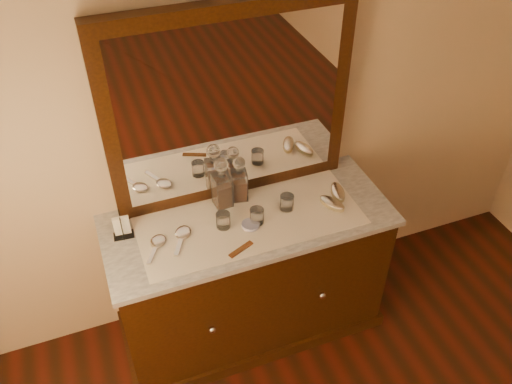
% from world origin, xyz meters
% --- Properties ---
extents(dresser_cabinet, '(1.40, 0.55, 0.82)m').
position_xyz_m(dresser_cabinet, '(0.00, 1.96, 0.41)').
color(dresser_cabinet, black).
rests_on(dresser_cabinet, floor).
extents(dresser_plinth, '(1.46, 0.59, 0.08)m').
position_xyz_m(dresser_plinth, '(0.00, 1.96, 0.04)').
color(dresser_plinth, black).
rests_on(dresser_plinth, floor).
extents(knob_left, '(0.04, 0.04, 0.04)m').
position_xyz_m(knob_left, '(-0.30, 1.67, 0.45)').
color(knob_left, silver).
rests_on(knob_left, dresser_cabinet).
extents(knob_right, '(0.04, 0.04, 0.04)m').
position_xyz_m(knob_right, '(0.30, 1.67, 0.45)').
color(knob_right, silver).
rests_on(knob_right, dresser_cabinet).
extents(marble_top, '(1.44, 0.59, 0.03)m').
position_xyz_m(marble_top, '(0.00, 1.96, 0.83)').
color(marble_top, silver).
rests_on(marble_top, dresser_cabinet).
extents(mirror_frame, '(1.20, 0.08, 1.00)m').
position_xyz_m(mirror_frame, '(0.00, 2.20, 1.35)').
color(mirror_frame, black).
rests_on(mirror_frame, marble_top).
extents(mirror_glass, '(1.06, 0.01, 0.86)m').
position_xyz_m(mirror_glass, '(0.00, 2.17, 1.35)').
color(mirror_glass, white).
rests_on(mirror_glass, marble_top).
extents(lace_runner, '(1.10, 0.45, 0.00)m').
position_xyz_m(lace_runner, '(0.00, 1.94, 0.85)').
color(lace_runner, white).
rests_on(lace_runner, marble_top).
extents(pin_dish, '(0.11, 0.11, 0.02)m').
position_xyz_m(pin_dish, '(-0.01, 1.90, 0.86)').
color(pin_dish, silver).
rests_on(pin_dish, lace_runner).
extents(comb, '(0.13, 0.08, 0.01)m').
position_xyz_m(comb, '(-0.11, 1.76, 0.86)').
color(comb, brown).
rests_on(comb, lace_runner).
extents(napkin_rack, '(0.10, 0.06, 0.14)m').
position_xyz_m(napkin_rack, '(-0.60, 2.05, 0.91)').
color(napkin_rack, black).
rests_on(napkin_rack, marble_top).
extents(decanter_left, '(0.09, 0.09, 0.29)m').
position_xyz_m(decanter_left, '(-0.09, 2.10, 0.96)').
color(decanter_left, '#8E4114').
rests_on(decanter_left, lace_runner).
extents(decanter_right, '(0.09, 0.09, 0.26)m').
position_xyz_m(decanter_right, '(0.01, 2.11, 0.95)').
color(decanter_right, '#8E4114').
rests_on(decanter_right, lace_runner).
extents(brush_near, '(0.12, 0.16, 0.04)m').
position_xyz_m(brush_near, '(0.42, 1.88, 0.87)').
color(brush_near, tan).
rests_on(brush_near, lace_runner).
extents(brush_far, '(0.10, 0.16, 0.04)m').
position_xyz_m(brush_far, '(0.49, 1.95, 0.87)').
color(brush_far, tan).
rests_on(brush_far, lace_runner).
extents(hand_mirror_outer, '(0.14, 0.19, 0.02)m').
position_xyz_m(hand_mirror_outer, '(-0.47, 1.93, 0.86)').
color(hand_mirror_outer, silver).
rests_on(hand_mirror_outer, lace_runner).
extents(hand_mirror_inner, '(0.14, 0.20, 0.02)m').
position_xyz_m(hand_mirror_inner, '(-0.34, 1.95, 0.86)').
color(hand_mirror_inner, silver).
rests_on(hand_mirror_inner, lace_runner).
extents(tumblers, '(0.41, 0.11, 0.08)m').
position_xyz_m(tumblers, '(0.03, 1.94, 0.89)').
color(tumblers, white).
rests_on(tumblers, lace_runner).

